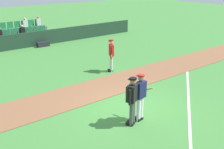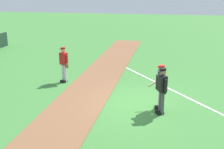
% 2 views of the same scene
% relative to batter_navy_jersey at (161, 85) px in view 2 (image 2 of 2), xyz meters
% --- Properties ---
extents(ground_plane, '(80.00, 80.00, 0.00)m').
position_rel_batter_navy_jersey_xyz_m(ground_plane, '(0.35, 0.90, -0.97)').
color(ground_plane, '#42843A').
extents(infield_dirt_path, '(28.00, 2.18, 0.03)m').
position_rel_batter_navy_jersey_xyz_m(infield_dirt_path, '(0.35, 3.27, -0.95)').
color(infield_dirt_path, brown).
rests_on(infield_dirt_path, ground).
extents(foul_line_chalk, '(9.49, 7.50, 0.01)m').
position_rel_batter_navy_jersey_xyz_m(foul_line_chalk, '(3.35, 0.40, -0.96)').
color(foul_line_chalk, white).
rests_on(foul_line_chalk, ground).
extents(batter_navy_jersey, '(0.73, 0.74, 1.76)m').
position_rel_batter_navy_jersey_xyz_m(batter_navy_jersey, '(0.00, 0.00, 0.00)').
color(batter_navy_jersey, white).
rests_on(batter_navy_jersey, ground).
extents(umpire_home_plate, '(0.54, 0.43, 1.76)m').
position_rel_batter_navy_jersey_xyz_m(umpire_home_plate, '(-0.44, -0.05, 0.03)').
color(umpire_home_plate, '#4C4C4C').
rests_on(umpire_home_plate, ground).
extents(runner_red_jersey, '(0.46, 0.60, 1.76)m').
position_rel_batter_navy_jersey_xyz_m(runner_red_jersey, '(2.41, 4.79, -0.01)').
color(runner_red_jersey, silver).
rests_on(runner_red_jersey, ground).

